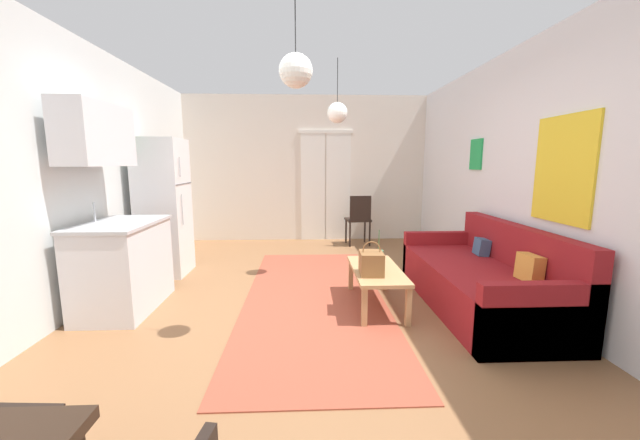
{
  "coord_description": "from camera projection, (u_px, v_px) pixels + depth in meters",
  "views": [
    {
      "loc": [
        -0.02,
        -3.24,
        1.48
      ],
      "look_at": [
        0.18,
        1.49,
        0.72
      ],
      "focal_mm": 20.23,
      "sensor_mm": 36.0,
      "label": 1
    }
  ],
  "objects": [
    {
      "name": "bamboo_vase",
      "position": [
        378.0,
        258.0,
        3.8
      ],
      "size": [
        0.1,
        0.1,
        0.39
      ],
      "color": "#47704C",
      "rests_on": "coffee_table"
    },
    {
      "name": "coffee_table",
      "position": [
        376.0,
        273.0,
        3.72
      ],
      "size": [
        0.48,
        1.04,
        0.4
      ],
      "color": "tan",
      "rests_on": "ground_plane"
    },
    {
      "name": "wall_left",
      "position": [
        41.0,
        176.0,
        3.12
      ],
      "size": [
        0.12,
        7.52,
        2.72
      ],
      "color": "silver",
      "rests_on": "ground_plane"
    },
    {
      "name": "pendant_lamp_near",
      "position": [
        296.0,
        71.0,
        2.67
      ],
      "size": [
        0.25,
        0.25,
        0.7
      ],
      "color": "black"
    },
    {
      "name": "couch",
      "position": [
        485.0,
        281.0,
        3.7
      ],
      "size": [
        0.95,
        2.11,
        0.85
      ],
      "color": "maroon",
      "rests_on": "ground_plane"
    },
    {
      "name": "kitchen_counter",
      "position": [
        117.0,
        236.0,
        3.59
      ],
      "size": [
        0.64,
        1.04,
        2.04
      ],
      "color": "silver",
      "rests_on": "ground_plane"
    },
    {
      "name": "handbag",
      "position": [
        371.0,
        263.0,
        3.51
      ],
      "size": [
        0.23,
        0.28,
        0.33
      ],
      "color": "brown",
      "rests_on": "coffee_table"
    },
    {
      "name": "ground_plane",
      "position": [
        308.0,
        324.0,
        3.44
      ],
      "size": [
        5.12,
        7.92,
        0.1
      ],
      "primitive_type": "cube",
      "color": "#8E603D"
    },
    {
      "name": "accent_chair",
      "position": [
        359.0,
        217.0,
        6.46
      ],
      "size": [
        0.46,
        0.44,
        0.91
      ],
      "rotation": [
        0.0,
        0.0,
        3.24
      ],
      "color": "black",
      "rests_on": "ground_plane"
    },
    {
      "name": "pendant_lamp_far",
      "position": [
        337.0,
        113.0,
        4.4
      ],
      "size": [
        0.25,
        0.25,
        0.76
      ],
      "color": "black"
    },
    {
      "name": "wall_back",
      "position": [
        307.0,
        170.0,
        6.88
      ],
      "size": [
        4.72,
        0.13,
        2.72
      ],
      "color": "silver",
      "rests_on": "ground_plane"
    },
    {
      "name": "area_rug",
      "position": [
        314.0,
        297.0,
        4.0
      ],
      "size": [
        1.5,
        3.7,
        0.01
      ],
      "primitive_type": "cube",
      "color": "#9E4733",
      "rests_on": "ground_plane"
    },
    {
      "name": "refrigerator",
      "position": [
        164.0,
        208.0,
        4.74
      ],
      "size": [
        0.58,
        0.62,
        1.79
      ],
      "color": "white",
      "rests_on": "ground_plane"
    },
    {
      "name": "wall_right",
      "position": [
        558.0,
        176.0,
        3.32
      ],
      "size": [
        0.12,
        7.52,
        2.72
      ],
      "color": "silver",
      "rests_on": "ground_plane"
    }
  ]
}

